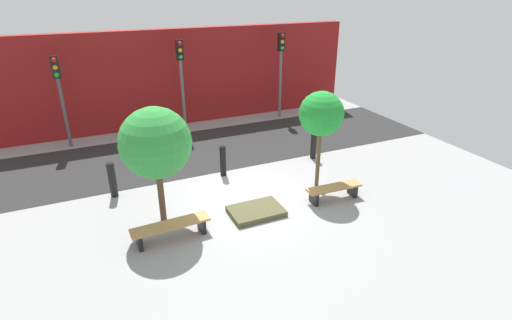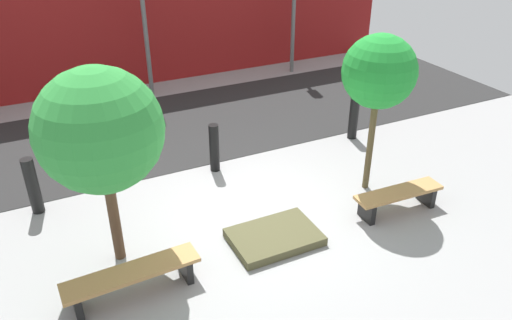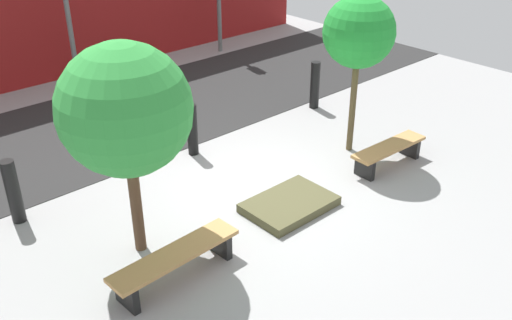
% 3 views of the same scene
% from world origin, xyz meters
% --- Properties ---
extents(ground_plane, '(18.00, 18.00, 0.00)m').
position_xyz_m(ground_plane, '(0.00, 0.00, 0.00)').
color(ground_plane, '#959595').
extents(road_strip, '(18.00, 4.18, 0.01)m').
position_xyz_m(road_strip, '(0.00, 4.12, 0.01)').
color(road_strip, '#272727').
rests_on(road_strip, ground).
extents(bench_left, '(1.94, 0.51, 0.43)m').
position_xyz_m(bench_left, '(-2.37, -1.03, 0.31)').
color(bench_left, black).
rests_on(bench_left, ground).
extents(bench_right, '(1.67, 0.47, 0.42)m').
position_xyz_m(bench_right, '(2.37, -1.03, 0.30)').
color(bench_right, black).
rests_on(bench_right, ground).
extents(planter_bed, '(1.43, 0.99, 0.15)m').
position_xyz_m(planter_bed, '(0.00, -0.83, 0.08)').
color(planter_bed, '#4E4B2F').
rests_on(planter_bed, ground).
extents(tree_behind_left_bench, '(1.78, 1.78, 3.10)m').
position_xyz_m(tree_behind_left_bench, '(-2.37, -0.12, 2.20)').
color(tree_behind_left_bench, brown).
rests_on(tree_behind_left_bench, ground).
extents(tree_behind_right_bench, '(1.30, 1.30, 2.99)m').
position_xyz_m(tree_behind_right_bench, '(2.37, -0.12, 2.32)').
color(tree_behind_right_bench, brown).
rests_on(tree_behind_right_bench, ground).
extents(bollard_far_left, '(0.21, 0.21, 1.07)m').
position_xyz_m(bollard_far_left, '(-3.41, 1.78, 0.53)').
color(bollard_far_left, black).
rests_on(bollard_far_left, ground).
extents(bollard_left, '(0.20, 0.20, 1.01)m').
position_xyz_m(bollard_left, '(0.00, 1.78, 0.51)').
color(bollard_left, black).
rests_on(bollard_left, ground).
extents(bollard_center, '(0.21, 0.21, 1.07)m').
position_xyz_m(bollard_center, '(3.41, 1.78, 0.54)').
color(bollard_center, black).
rests_on(bollard_center, ground).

